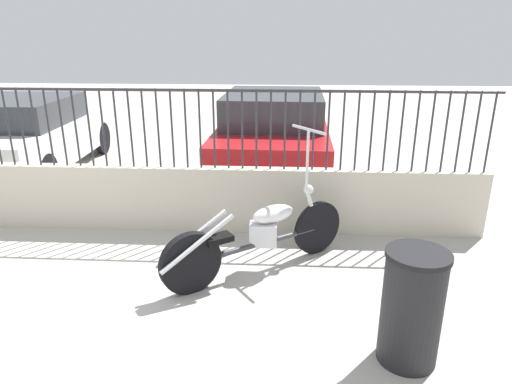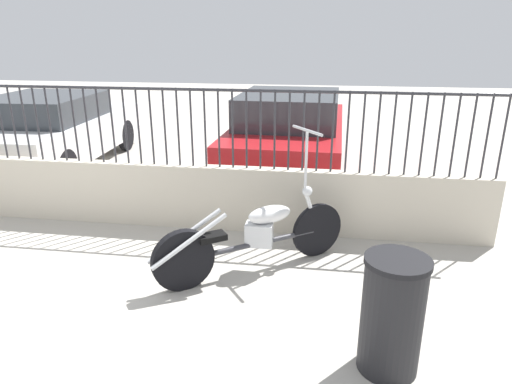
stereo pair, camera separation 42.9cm
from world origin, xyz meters
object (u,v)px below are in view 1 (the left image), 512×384
Objects in this scene: motorcycle_dark_grey at (252,237)px; trash_bin at (412,307)px; car_white at (26,134)px; car_red at (274,133)px.

motorcycle_dark_grey is 1.79m from trash_bin.
car_white is at bearing 139.41° from trash_bin.
car_white is at bearing 93.59° from car_red.
motorcycle_dark_grey is 5.46m from car_white.
car_red is (0.14, 3.59, 0.32)m from motorcycle_dark_grey.
car_red is at bearing -90.35° from car_white.
trash_bin is at bearing -80.62° from motorcycle_dark_grey.
car_red is (-1.13, 4.85, 0.26)m from trash_bin.
motorcycle_dark_grey is 0.43× the size of car_red.
car_white is 0.97× the size of car_red.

